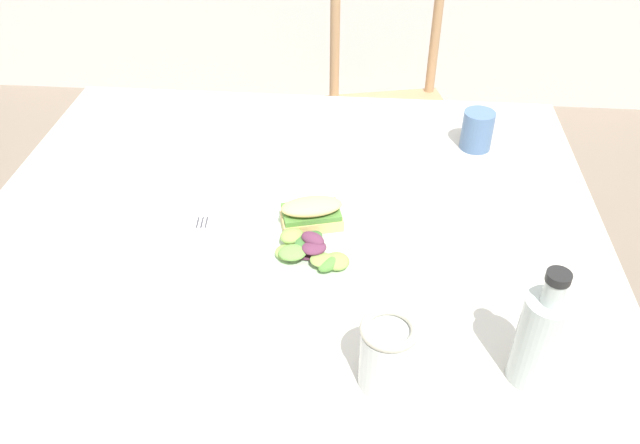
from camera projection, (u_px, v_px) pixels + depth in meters
dining_table at (290, 268)px, 1.26m from camera, size 1.17×1.02×0.74m
chair_wooden_far at (391, 113)px, 2.12m from camera, size 0.48×0.48×0.87m
plate_lunch at (318, 242)px, 1.13m from camera, size 0.27×0.27×0.01m
sandwich_half_front at (312, 213)px, 1.14m from camera, size 0.12×0.09×0.06m
salad_mixed_greens at (310, 250)px, 1.08m from camera, size 0.14×0.11×0.04m
napkin_folded at (196, 252)px, 1.12m from camera, size 0.10×0.25×0.00m
fork_on_napkin at (197, 244)px, 1.13m from camera, size 0.03×0.19×0.00m
bottle_cold_brew at (538, 342)px, 0.86m from camera, size 0.06×0.06×0.20m
mason_jar_iced_tea at (387, 357)px, 0.87m from camera, size 0.08×0.08×0.11m
cup_extra_side at (477, 130)px, 1.37m from camera, size 0.07×0.07×0.09m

